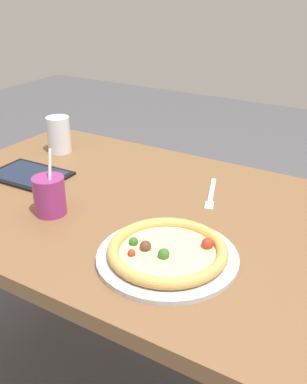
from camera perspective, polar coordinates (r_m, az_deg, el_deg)
The scene contains 6 objects.
dining_table at distance 1.30m, azimuth -1.39°, elevation -6.03°, with size 1.36×0.84×0.75m.
pizza_near at distance 1.02m, azimuth 1.76°, elevation -7.65°, with size 0.32×0.32×0.04m.
drink_cup_colored at distance 1.22m, azimuth -12.95°, elevation -0.42°, with size 0.08×0.08×0.18m.
water_cup_clear at distance 1.65m, azimuth -11.83°, elevation 7.11°, with size 0.08×0.08×0.13m.
fork at distance 1.32m, azimuth 7.27°, elevation -0.35°, with size 0.09×0.20×0.00m.
tablet at distance 1.48m, azimuth -15.38°, elevation 2.08°, with size 0.25×0.18×0.01m.
Camera 1 is at (0.60, -0.93, 1.33)m, focal length 42.41 mm.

